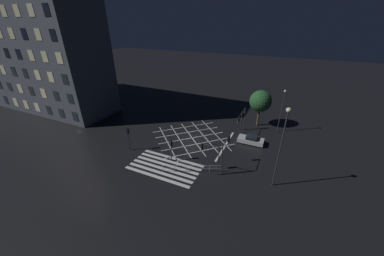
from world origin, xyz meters
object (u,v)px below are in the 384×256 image
at_px(traffic_light_nw_main, 181,104).
at_px(traffic_light_se_cross, 226,147).
at_px(traffic_light_ne_main, 245,115).
at_px(street_tree_near, 261,101).
at_px(waiting_car, 251,140).
at_px(traffic_light_se_main, 209,152).
at_px(traffic_light_ne_cross, 240,119).
at_px(traffic_light_median_south, 171,146).
at_px(traffic_light_sw_main, 128,134).
at_px(street_lamp_west, 283,135).
at_px(street_lamp_east, 282,106).

bearing_deg(traffic_light_nw_main, traffic_light_se_cross, -44.37).
xyz_separation_m(traffic_light_ne_main, street_tree_near, (1.96, 3.22, 1.74)).
distance_m(street_tree_near, waiting_car, 8.42).
relative_size(traffic_light_se_main, waiting_car, 1.06).
relative_size(traffic_light_ne_cross, traffic_light_nw_main, 0.95).
bearing_deg(waiting_car, traffic_light_ne_cross, -42.16).
distance_m(traffic_light_ne_cross, traffic_light_nw_main, 12.69).
bearing_deg(street_tree_near, traffic_light_se_main, -100.96).
bearing_deg(traffic_light_ne_main, traffic_light_median_south, 62.67).
bearing_deg(traffic_light_nw_main, traffic_light_sw_main, -95.12).
height_order(traffic_light_se_main, street_lamp_west, street_lamp_west).
height_order(traffic_light_se_main, traffic_light_sw_main, traffic_light_se_main).
height_order(traffic_light_nw_main, street_lamp_west, street_lamp_west).
bearing_deg(traffic_light_median_south, traffic_light_se_cross, -78.10).
xyz_separation_m(traffic_light_ne_main, traffic_light_se_main, (-1.38, -14.03, 0.13)).
height_order(traffic_light_ne_main, traffic_light_sw_main, traffic_light_ne_main).
relative_size(traffic_light_ne_cross, street_lamp_east, 0.48).
height_order(traffic_light_nw_main, traffic_light_sw_main, traffic_light_nw_main).
height_order(traffic_light_ne_cross, waiting_car, traffic_light_ne_cross).
xyz_separation_m(traffic_light_nw_main, street_lamp_east, (18.60, 1.45, 2.06)).
bearing_deg(traffic_light_median_south, waiting_car, -43.96).
relative_size(traffic_light_ne_main, street_tree_near, 0.63).
xyz_separation_m(traffic_light_se_cross, street_lamp_east, (5.51, 14.26, 1.61)).
distance_m(traffic_light_ne_cross, street_tree_near, 5.88).
distance_m(traffic_light_se_cross, street_lamp_east, 15.37).
height_order(traffic_light_se_cross, traffic_light_ne_cross, traffic_light_se_cross).
bearing_deg(traffic_light_nw_main, street_lamp_west, -35.19).
bearing_deg(traffic_light_se_main, street_lamp_west, -172.72).
distance_m(traffic_light_nw_main, traffic_light_sw_main, 14.69).
bearing_deg(street_lamp_west, street_tree_near, 105.69).
bearing_deg(traffic_light_ne_main, waiting_car, 117.69).
relative_size(traffic_light_nw_main, traffic_light_sw_main, 1.01).
xyz_separation_m(traffic_light_median_south, waiting_car, (9.22, 9.56, -1.75)).
distance_m(traffic_light_sw_main, street_lamp_west, 21.18).
height_order(traffic_light_ne_cross, traffic_light_median_south, traffic_light_ne_cross).
distance_m(traffic_light_se_cross, waiting_car, 8.68).
bearing_deg(street_lamp_west, traffic_light_sw_main, -177.40).
height_order(traffic_light_se_cross, street_lamp_east, street_lamp_east).
distance_m(traffic_light_ne_cross, street_lamp_west, 13.90).
bearing_deg(traffic_light_ne_main, traffic_light_ne_cross, 75.64).
distance_m(traffic_light_sw_main, waiting_car, 19.22).
xyz_separation_m(traffic_light_ne_cross, street_lamp_east, (6.15, 3.87, 2.14)).
bearing_deg(traffic_light_se_main, traffic_light_ne_main, -95.63).
bearing_deg(street_lamp_west, street_lamp_east, 93.09).
bearing_deg(traffic_light_sw_main, traffic_light_ne_main, 44.48).
xyz_separation_m(street_tree_near, waiting_car, (0.20, -7.33, -4.15)).
xyz_separation_m(traffic_light_se_main, traffic_light_sw_main, (-12.83, 0.07, -0.43)).
height_order(traffic_light_se_main, traffic_light_median_south, traffic_light_se_main).
relative_size(traffic_light_ne_cross, traffic_light_median_south, 1.11).
bearing_deg(street_lamp_west, traffic_light_nw_main, 144.81).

